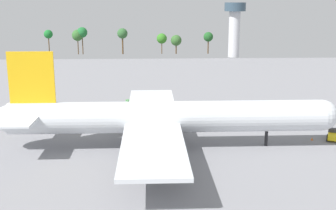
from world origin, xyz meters
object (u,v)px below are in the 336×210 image
control_tower (235,23)px  pushback_tractor (134,100)px  catering_truck (333,135)px  safety_cone_nose (312,139)px  cargo_airplane (167,117)px

control_tower → pushback_tractor: bearing=-115.2°
pushback_tractor → catering_truck: bearing=-38.6°
catering_truck → pushback_tractor: pushback_tractor is taller
safety_cone_nose → control_tower: 151.16m
catering_truck → control_tower: bearing=87.8°
control_tower → safety_cone_nose: bearing=-94.0°
pushback_tractor → safety_cone_nose: pushback_tractor is taller
control_tower → cargo_airplane: bearing=-106.1°
catering_truck → safety_cone_nose: bearing=-176.4°
catering_truck → control_tower: size_ratio=0.17×
cargo_airplane → catering_truck: cargo_airplane is taller
catering_truck → safety_cone_nose: size_ratio=7.32×
safety_cone_nose → pushback_tractor: bearing=138.0°
pushback_tractor → safety_cone_nose: (42.06, -37.82, -0.76)m
cargo_airplane → safety_cone_nose: (33.55, 3.30, -6.39)m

